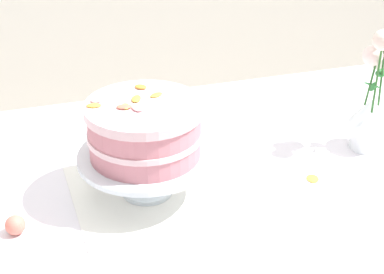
{
  "coord_description": "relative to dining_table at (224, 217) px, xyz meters",
  "views": [
    {
      "loc": [
        -0.39,
        -1.04,
        1.46
      ],
      "look_at": [
        -0.07,
        -0.0,
        0.86
      ],
      "focal_mm": 54.18,
      "sensor_mm": 36.0,
      "label": 1
    }
  ],
  "objects": [
    {
      "name": "dining_table",
      "position": [
        0.0,
        0.0,
        0.0
      ],
      "size": [
        1.4,
        1.0,
        0.74
      ],
      "color": "white",
      "rests_on": "ground"
    },
    {
      "name": "linen_napkin",
      "position": [
        -0.17,
        0.02,
        0.09
      ],
      "size": [
        0.33,
        0.33,
        0.0
      ],
      "primitive_type": "cube",
      "rotation": [
        0.0,
        0.0,
        0.04
      ],
      "color": "white",
      "rests_on": "dining_table"
    },
    {
      "name": "cake_stand",
      "position": [
        -0.17,
        0.02,
        0.17
      ],
      "size": [
        0.29,
        0.29,
        0.1
      ],
      "color": "silver",
      "rests_on": "linen_napkin"
    },
    {
      "name": "layer_cake",
      "position": [
        -0.17,
        0.02,
        0.25
      ],
      "size": [
        0.24,
        0.24,
        0.12
      ],
      "color": "#CC7A84",
      "rests_on": "cake_stand"
    },
    {
      "name": "flower_vase",
      "position": [
        0.39,
        0.05,
        0.21
      ],
      "size": [
        0.1,
        0.1,
        0.35
      ],
      "color": "silver",
      "rests_on": "dining_table"
    },
    {
      "name": "fallen_rose",
      "position": [
        -0.46,
        -0.04,
        0.11
      ],
      "size": [
        0.11,
        0.14,
        0.04
      ],
      "color": "#2D6028",
      "rests_on": "dining_table"
    },
    {
      "name": "loose_petal_0",
      "position": [
        0.2,
        -0.04,
        0.09
      ],
      "size": [
        0.04,
        0.04,
        0.0
      ],
      "primitive_type": "ellipsoid",
      "rotation": [
        0.0,
        0.0,
        4.4
      ],
      "color": "yellow",
      "rests_on": "dining_table"
    }
  ]
}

